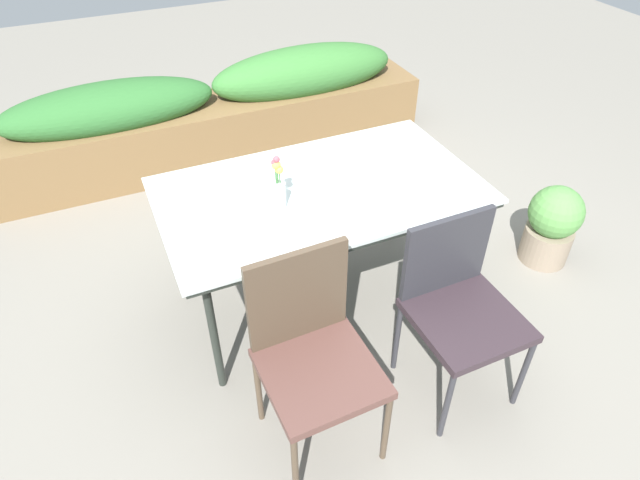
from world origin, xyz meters
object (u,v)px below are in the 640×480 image
planter_box (217,114)px  dining_table (320,196)px  chair_near_left (312,347)px  potted_plant (552,224)px  flower_vase (278,187)px  chair_near_right (459,300)px

planter_box → dining_table: bearing=-87.7°
chair_near_left → planter_box: chair_near_left is taller
potted_plant → flower_vase: bearing=173.7°
dining_table → flower_vase: flower_vase is taller
chair_near_right → planter_box: chair_near_right is taller
chair_near_left → flower_vase: 0.77m
chair_near_right → flower_vase: bearing=-49.4°
dining_table → planter_box: size_ratio=0.48×
dining_table → potted_plant: size_ratio=3.06×
chair_near_right → flower_vase: 0.98m
planter_box → potted_plant: 2.57m
flower_vase → chair_near_right: bearing=-48.9°
dining_table → planter_box: bearing=92.3°
planter_box → potted_plant: size_ratio=6.41×
chair_near_right → potted_plant: bearing=-155.7°
flower_vase → potted_plant: 1.80m
flower_vase → planter_box: size_ratio=0.08×
chair_near_left → flower_vase: (0.13, 0.68, 0.34)m
chair_near_left → chair_near_right: 0.72m
chair_near_left → chair_near_right: size_ratio=1.06×
chair_near_right → dining_table: bearing=-64.6°
chair_near_left → dining_table: bearing=-117.7°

